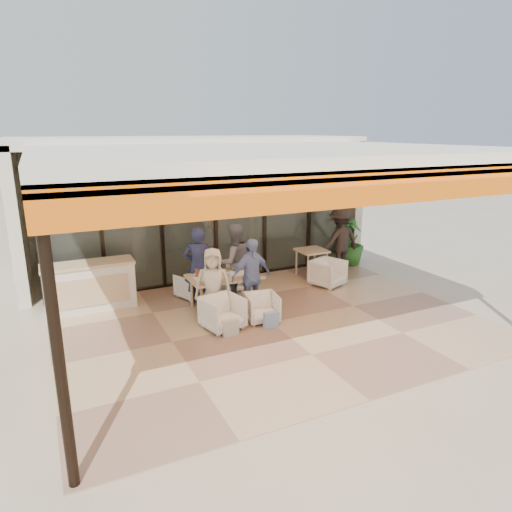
{
  "coord_description": "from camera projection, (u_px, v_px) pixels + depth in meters",
  "views": [
    {
      "loc": [
        -3.88,
        -7.39,
        3.7
      ],
      "look_at": [
        0.1,
        0.9,
        1.15
      ],
      "focal_mm": 32.0,
      "sensor_mm": 36.0,
      "label": 1
    }
  ],
  "objects": [
    {
      "name": "side_table",
      "position": [
        312.0,
        254.0,
        11.68
      ],
      "size": [
        0.7,
        0.7,
        0.74
      ],
      "color": "#D3B681",
      "rests_on": "ground"
    },
    {
      "name": "glass_storefront",
      "position": [
        215.0,
        218.0,
        11.21
      ],
      "size": [
        8.08,
        0.1,
        3.2
      ],
      "color": "#9EADA3",
      "rests_on": "ground"
    },
    {
      "name": "host_counter",
      "position": [
        90.0,
        286.0,
        9.58
      ],
      "size": [
        1.85,
        0.65,
        1.04
      ],
      "color": "silver",
      "rests_on": "ground"
    },
    {
      "name": "standing_woman",
      "position": [
        340.0,
        240.0,
        12.05
      ],
      "size": [
        1.2,
        0.77,
        1.77
      ],
      "primitive_type": "imported",
      "rotation": [
        0.0,
        0.0,
        3.24
      ],
      "color": "black",
      "rests_on": "ground"
    },
    {
      "name": "diner_navy",
      "position": [
        198.0,
        267.0,
        9.77
      ],
      "size": [
        0.74,
        0.62,
        1.74
      ],
      "primitive_type": "imported",
      "rotation": [
        0.0,
        0.0,
        2.76
      ],
      "color": "#191C38",
      "rests_on": "ground"
    },
    {
      "name": "diner_periwinkle",
      "position": [
        251.0,
        276.0,
        9.36
      ],
      "size": [
        0.99,
        0.55,
        1.59
      ],
      "primitive_type": "imported",
      "rotation": [
        0.0,
        0.0,
        0.18
      ],
      "color": "#7A8BCC",
      "rests_on": "ground"
    },
    {
      "name": "ground",
      "position": [
        271.0,
        323.0,
        9.03
      ],
      "size": [
        70.0,
        70.0,
        0.0
      ],
      "primitive_type": "plane",
      "color": "#C6B293",
      "rests_on": "ground"
    },
    {
      "name": "diner_grey",
      "position": [
        234.0,
        262.0,
        10.12
      ],
      "size": [
        0.85,
        0.66,
        1.74
      ],
      "primitive_type": "imported",
      "rotation": [
        0.0,
        0.0,
        3.15
      ],
      "color": "#5C5C60",
      "rests_on": "ground"
    },
    {
      "name": "side_chair",
      "position": [
        328.0,
        272.0,
        11.1
      ],
      "size": [
        0.9,
        0.88,
        0.73
      ],
      "primitive_type": "imported",
      "rotation": [
        0.0,
        0.0,
        0.37
      ],
      "color": "white",
      "rests_on": "ground"
    },
    {
      "name": "chair_far_left",
      "position": [
        192.0,
        284.0,
        10.36
      ],
      "size": [
        0.78,
        0.76,
        0.63
      ],
      "primitive_type": "imported",
      "rotation": [
        0.0,
        0.0,
        3.52
      ],
      "color": "white",
      "rests_on": "ground"
    },
    {
      "name": "terrace_floor",
      "position": [
        271.0,
        323.0,
        9.03
      ],
      "size": [
        8.0,
        6.0,
        0.01
      ],
      "primitive_type": "cube",
      "color": "tan",
      "rests_on": "ground"
    },
    {
      "name": "chair_near_left",
      "position": [
        223.0,
        311.0,
        8.69
      ],
      "size": [
        0.82,
        0.78,
        0.71
      ],
      "primitive_type": "imported",
      "rotation": [
        0.0,
        0.0,
        0.22
      ],
      "color": "white",
      "rests_on": "ground"
    },
    {
      "name": "interior_block",
      "position": [
        187.0,
        183.0,
        13.05
      ],
      "size": [
        9.05,
        3.62,
        3.52
      ],
      "color": "silver",
      "rests_on": "ground"
    },
    {
      "name": "chair_far_right",
      "position": [
        226.0,
        279.0,
        10.71
      ],
      "size": [
        0.78,
        0.75,
        0.63
      ],
      "primitive_type": "imported",
      "rotation": [
        0.0,
        0.0,
        3.49
      ],
      "color": "white",
      "rests_on": "ground"
    },
    {
      "name": "tote_bag_cream",
      "position": [
        231.0,
        328.0,
        8.4
      ],
      "size": [
        0.3,
        0.1,
        0.34
      ],
      "primitive_type": "cube",
      "color": "silver",
      "rests_on": "ground"
    },
    {
      "name": "tote_bag_blue",
      "position": [
        271.0,
        320.0,
        8.75
      ],
      "size": [
        0.3,
        0.1,
        0.34
      ],
      "primitive_type": "cube",
      "color": "#99BFD8",
      "rests_on": "ground"
    },
    {
      "name": "diner_cream",
      "position": [
        213.0,
        285.0,
        9.03
      ],
      "size": [
        0.85,
        0.71,
        1.49
      ],
      "primitive_type": "imported",
      "rotation": [
        0.0,
        0.0,
        -0.37
      ],
      "color": "beige",
      "rests_on": "ground"
    },
    {
      "name": "potted_palm",
      "position": [
        350.0,
        241.0,
        12.77
      ],
      "size": [
        1.12,
        1.12,
        1.41
      ],
      "primitive_type": "imported",
      "rotation": [
        0.0,
        0.0,
        0.88
      ],
      "color": "#1E5919",
      "rests_on": "ground"
    },
    {
      "name": "terrace_structure",
      "position": [
        280.0,
        157.0,
        7.93
      ],
      "size": [
        8.0,
        6.0,
        3.4
      ],
      "color": "silver",
      "rests_on": "ground"
    },
    {
      "name": "chair_near_right",
      "position": [
        262.0,
        306.0,
        9.06
      ],
      "size": [
        0.7,
        0.66,
        0.63
      ],
      "primitive_type": "imported",
      "rotation": [
        0.0,
        0.0,
        -0.16
      ],
      "color": "white",
      "rests_on": "ground"
    },
    {
      "name": "dining_table",
      "position": [
        224.0,
        278.0,
        9.61
      ],
      "size": [
        1.5,
        0.9,
        0.93
      ],
      "color": "#D3B681",
      "rests_on": "ground"
    }
  ]
}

